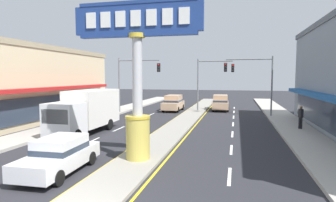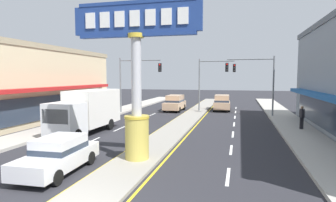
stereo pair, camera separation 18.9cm
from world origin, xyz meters
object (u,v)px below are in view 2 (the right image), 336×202
storefront_left (27,84)px  traffic_light_median_far (212,76)px  traffic_light_left_side (135,76)px  suv_far_right_lane (222,103)px  box_truck_mid_left_lane (87,110)px  sedan_near_right_lane (58,154)px  district_sign (136,79)px  traffic_light_right_side (255,75)px  pedestrian_near_kerb (302,116)px  suv_near_left_lane (175,103)px

storefront_left → traffic_light_median_far: bearing=30.0°
traffic_light_left_side → suv_far_right_lane: size_ratio=1.32×
traffic_light_left_side → box_truck_mid_left_lane: bearing=-88.3°
traffic_light_left_side → sedan_near_right_lane: traffic_light_left_side is taller
storefront_left → traffic_light_median_far: storefront_left is taller
sedan_near_right_lane → district_sign: bearing=39.9°
traffic_light_median_far → box_truck_mid_left_lane: 16.55m
traffic_light_left_side → sedan_near_right_lane: bearing=-79.2°
storefront_left → sedan_near_right_lane: storefront_left is taller
traffic_light_median_far → box_truck_mid_left_lane: size_ratio=0.89×
traffic_light_right_side → pedestrian_near_kerb: traffic_light_right_side is taller
suv_far_right_lane → traffic_light_median_far: bearing=-118.6°
district_sign → sedan_near_right_lane: bearing=-140.1°
district_sign → traffic_light_left_side: 17.60m
traffic_light_right_side → sedan_near_right_lane: traffic_light_right_side is taller
suv_far_right_lane → box_truck_mid_left_lane: box_truck_mid_left_lane is taller
pedestrian_near_kerb → sedan_near_right_lane: bearing=-134.3°
district_sign → sedan_near_right_lane: size_ratio=1.72×
district_sign → traffic_light_left_side: size_ratio=1.21×
district_sign → traffic_light_median_far: (1.72, 20.11, 0.17)m
storefront_left → box_truck_mid_left_lane: (9.15, -4.69, -1.76)m
traffic_light_left_side → sedan_near_right_lane: (3.58, -18.72, -3.46)m
district_sign → sedan_near_right_lane: 4.83m
storefront_left → box_truck_mid_left_lane: 10.43m
traffic_light_left_side → suv_near_left_lane: traffic_light_left_side is taller
traffic_light_left_side → sedan_near_right_lane: 19.37m
pedestrian_near_kerb → storefront_left: bearing=179.5°
traffic_light_left_side → suv_near_left_lane: size_ratio=1.34×
pedestrian_near_kerb → district_sign: bearing=-132.8°
traffic_light_median_far → suv_far_right_lane: (1.03, 1.90, -3.21)m
traffic_light_left_side → pedestrian_near_kerb: bearing=-21.8°
district_sign → storefront_left: size_ratio=0.40×
suv_near_left_lane → traffic_light_right_side: bearing=-17.8°
traffic_light_median_far → sedan_near_right_lane: traffic_light_median_far is taller
storefront_left → box_truck_mid_left_lane: size_ratio=2.72×
suv_near_left_lane → district_sign: bearing=-82.3°
traffic_light_median_far → box_truck_mid_left_lane: (-7.73, -14.42, -2.50)m
traffic_light_median_far → sedan_near_right_lane: size_ratio=1.42×
traffic_light_left_side → suv_far_right_lane: (9.08, 5.58, -3.26)m
suv_far_right_lane → storefront_left: bearing=-147.0°
box_truck_mid_left_lane → storefront_left: bearing=152.9°
traffic_light_right_side → box_truck_mid_left_lane: size_ratio=0.89×
traffic_light_left_side → sedan_near_right_lane: size_ratio=1.42×
district_sign → pedestrian_near_kerb: size_ratio=4.30×
traffic_light_median_far → suv_near_left_lane: (-4.46, 0.17, -3.21)m
storefront_left → sedan_near_right_lane: bearing=-45.6°
traffic_light_right_side → box_truck_mid_left_lane: (-12.35, -11.68, -2.55)m
box_truck_mid_left_lane → pedestrian_near_kerb: 16.04m
traffic_light_median_far → suv_near_left_lane: bearing=177.8°
suv_near_left_lane → box_truck_mid_left_lane: bearing=-102.6°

